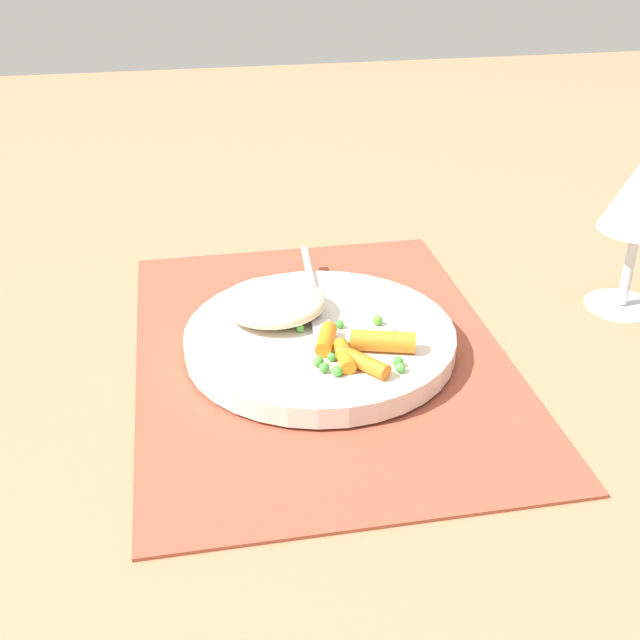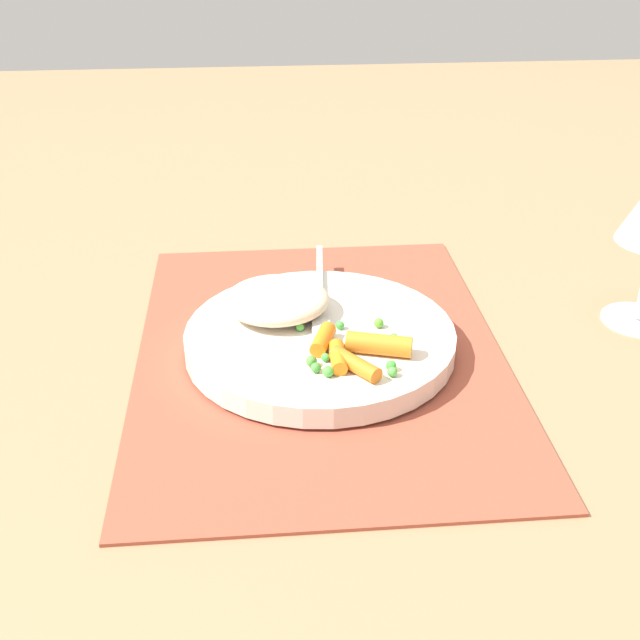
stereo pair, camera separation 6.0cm
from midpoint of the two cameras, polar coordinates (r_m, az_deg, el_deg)
The scene contains 7 objects.
ground_plane at distance 0.72m, azimuth 2.37°, elevation -2.46°, with size 2.40×2.40×0.00m, color #997551.
placemat at distance 0.72m, azimuth 2.37°, elevation -2.26°, with size 0.45×0.32×0.01m, color #9E4733.
plate at distance 0.72m, azimuth 2.39°, elevation -1.41°, with size 0.24×0.24×0.02m, color silver.
rice_mound at distance 0.73m, azimuth -0.72°, elevation 1.37°, with size 0.09×0.10×0.03m, color beige.
carrot_portion at distance 0.67m, azimuth 5.16°, elevation -2.15°, with size 0.08×0.09×0.02m.
pea_scatter at distance 0.67m, azimuth 4.67°, elevation -2.25°, with size 0.09×0.09×0.01m.
fork at distance 0.75m, azimuth 2.27°, elevation 1.18°, with size 0.20×0.03×0.01m.
Camera 2 is at (0.61, -0.05, 0.38)m, focal length 45.51 mm.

